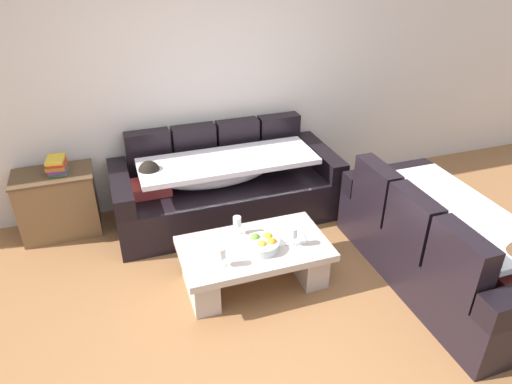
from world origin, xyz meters
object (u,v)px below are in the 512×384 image
at_px(fruit_bowl, 262,244).
at_px(book_stack_on_cabinet, 57,165).
at_px(couch_near_window, 445,247).
at_px(wine_glass_near_right, 293,233).
at_px(open_magazine, 288,238).
at_px(wine_glass_near_left, 221,253).
at_px(side_cabinet, 58,203).
at_px(couch_along_wall, 224,187).
at_px(wine_glass_far_back, 237,222).
at_px(coffee_table, 254,259).

distance_m(fruit_bowl, book_stack_on_cabinet, 2.07).
xyz_separation_m(couch_near_window, book_stack_on_cabinet, (-2.96, 1.79, 0.38)).
xyz_separation_m(wine_glass_near_right, open_magazine, (-0.00, 0.11, -0.11)).
bearing_deg(wine_glass_near_right, couch_near_window, -17.01).
xyz_separation_m(wine_glass_near_left, wine_glass_near_right, (0.61, 0.07, 0.00)).
bearing_deg(side_cabinet, open_magazine, -35.92).
xyz_separation_m(couch_along_wall, book_stack_on_cabinet, (-1.51, 0.23, 0.38)).
height_order(wine_glass_near_right, side_cabinet, side_cabinet).
relative_size(couch_near_window, side_cabinet, 2.71).
height_order(wine_glass_far_back, book_stack_on_cabinet, book_stack_on_cabinet).
height_order(fruit_bowl, book_stack_on_cabinet, book_stack_on_cabinet).
bearing_deg(side_cabinet, wine_glass_near_left, -50.93).
bearing_deg(couch_near_window, fruit_bowl, 74.16).
bearing_deg(open_magazine, wine_glass_near_right, -81.35).
bearing_deg(wine_glass_near_right, side_cabinet, 141.99).
bearing_deg(fruit_bowl, couch_near_window, -15.84).
bearing_deg(book_stack_on_cabinet, coffee_table, -42.24).
bearing_deg(book_stack_on_cabinet, wine_glass_near_left, -52.46).
relative_size(couch_near_window, wine_glass_near_left, 11.74).
xyz_separation_m(couch_along_wall, open_magazine, (0.25, -1.09, 0.05)).
bearing_deg(open_magazine, book_stack_on_cabinet, 151.06).
xyz_separation_m(wine_glass_near_left, open_magazine, (0.61, 0.17, -0.11)).
distance_m(fruit_bowl, open_magazine, 0.25).
bearing_deg(side_cabinet, couch_near_window, -30.66).
xyz_separation_m(fruit_bowl, side_cabinet, (-1.58, 1.38, -0.10)).
distance_m(wine_glass_near_left, open_magazine, 0.64).
height_order(couch_near_window, side_cabinet, couch_near_window).
bearing_deg(fruit_bowl, wine_glass_near_right, -9.93).
height_order(wine_glass_far_back, side_cabinet, side_cabinet).
height_order(wine_glass_near_right, book_stack_on_cabinet, book_stack_on_cabinet).
distance_m(wine_glass_far_back, open_magazine, 0.44).
xyz_separation_m(wine_glass_near_left, book_stack_on_cabinet, (-1.15, 1.49, 0.22)).
distance_m(coffee_table, wine_glass_far_back, 0.34).
height_order(wine_glass_near_right, wine_glass_far_back, same).
bearing_deg(couch_near_window, couch_along_wall, 42.74).
xyz_separation_m(fruit_bowl, wine_glass_near_right, (0.24, -0.04, 0.07)).
relative_size(wine_glass_near_left, wine_glass_far_back, 1.00).
relative_size(wine_glass_near_left, wine_glass_near_right, 1.00).
xyz_separation_m(wine_glass_far_back, open_magazine, (0.37, -0.19, -0.11)).
relative_size(wine_glass_far_back, open_magazine, 0.59).
distance_m(coffee_table, open_magazine, 0.33).
height_order(couch_along_wall, open_magazine, couch_along_wall).
relative_size(wine_glass_near_left, open_magazine, 0.59).
height_order(coffee_table, open_magazine, open_magazine).
bearing_deg(wine_glass_near_right, open_magazine, 90.68).
bearing_deg(fruit_bowl, wine_glass_near_left, -163.11).
bearing_deg(side_cabinet, fruit_bowl, -41.21).
bearing_deg(couch_near_window, book_stack_on_cabinet, 58.80).
bearing_deg(fruit_bowl, coffee_table, 133.62).
xyz_separation_m(open_magazine, side_cabinet, (-1.82, 1.32, -0.06)).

